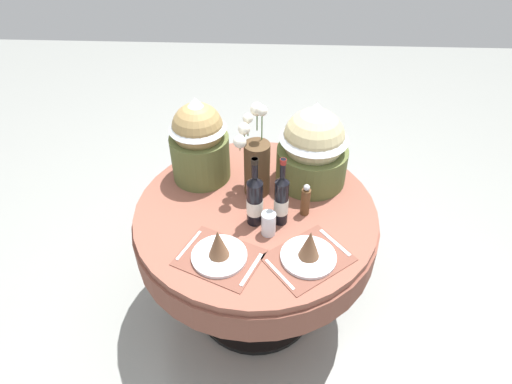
% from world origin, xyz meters
% --- Properties ---
extents(ground, '(8.00, 8.00, 0.00)m').
position_xyz_m(ground, '(0.00, 0.00, 0.00)').
color(ground, gray).
extents(dining_table, '(1.20, 1.20, 0.75)m').
position_xyz_m(dining_table, '(0.00, 0.00, 0.62)').
color(dining_table, brown).
rests_on(dining_table, ground).
extents(place_setting_left, '(0.42, 0.37, 0.16)m').
position_xyz_m(place_setting_left, '(-0.14, -0.32, 0.80)').
color(place_setting_left, brown).
rests_on(place_setting_left, dining_table).
extents(place_setting_right, '(0.43, 0.41, 0.16)m').
position_xyz_m(place_setting_right, '(0.24, -0.31, 0.80)').
color(place_setting_right, brown).
rests_on(place_setting_right, dining_table).
extents(flower_vase, '(0.17, 0.24, 0.46)m').
position_xyz_m(flower_vase, '(-0.00, 0.14, 0.94)').
color(flower_vase, '#47331E').
rests_on(flower_vase, dining_table).
extents(wine_bottle_left, '(0.08, 0.08, 0.36)m').
position_xyz_m(wine_bottle_left, '(-0.00, -0.09, 0.89)').
color(wine_bottle_left, black).
rests_on(wine_bottle_left, dining_table).
extents(wine_bottle_rear, '(0.07, 0.07, 0.36)m').
position_xyz_m(wine_bottle_rear, '(0.12, -0.08, 0.89)').
color(wine_bottle_rear, black).
rests_on(wine_bottle_rear, dining_table).
extents(tumbler_near_left, '(0.07, 0.07, 0.12)m').
position_xyz_m(tumbler_near_left, '(0.07, -0.16, 0.81)').
color(tumbler_near_left, silver).
rests_on(tumbler_near_left, dining_table).
extents(pepper_mill, '(0.04, 0.04, 0.17)m').
position_xyz_m(pepper_mill, '(0.23, -0.02, 0.83)').
color(pepper_mill, brown).
rests_on(pepper_mill, dining_table).
extents(gift_tub_back_left, '(0.30, 0.30, 0.46)m').
position_xyz_m(gift_tub_back_left, '(-0.29, 0.25, 1.00)').
color(gift_tub_back_left, '#566033').
rests_on(gift_tub_back_left, dining_table).
extents(gift_tub_back_right, '(0.36, 0.36, 0.45)m').
position_xyz_m(gift_tub_back_right, '(0.27, 0.24, 0.99)').
color(gift_tub_back_right, '#566033').
rests_on(gift_tub_back_right, dining_table).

